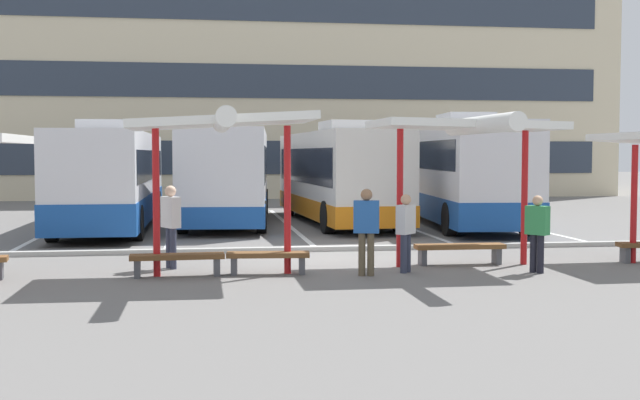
{
  "coord_description": "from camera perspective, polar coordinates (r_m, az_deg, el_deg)",
  "views": [
    {
      "loc": [
        -2.88,
        -18.43,
        2.44
      ],
      "look_at": [
        0.3,
        3.2,
        1.16
      ],
      "focal_mm": 44.97,
      "sensor_mm": 36.0,
      "label": 1
    }
  ],
  "objects": [
    {
      "name": "lane_stripe_0",
      "position": [
        27.47,
        -18.25,
        -1.91
      ],
      "size": [
        0.16,
        14.0,
        0.01
      ],
      "primitive_type": "cube",
      "color": "white",
      "rests_on": "ground"
    },
    {
      "name": "terminal_building",
      "position": [
        50.72,
        -5.1,
        9.73
      ],
      "size": [
        41.18,
        15.48,
        18.93
      ],
      "color": "beige",
      "rests_on": "ground"
    },
    {
      "name": "lane_stripe_1",
      "position": [
        27.08,
        -10.29,
        -1.87
      ],
      "size": [
        0.16,
        14.0,
        0.01
      ],
      "primitive_type": "cube",
      "color": "white",
      "rests_on": "ground"
    },
    {
      "name": "bench_2",
      "position": [
        16.12,
        -10.12,
        -4.19
      ],
      "size": [
        1.86,
        0.49,
        0.45
      ],
      "color": "brown",
      "rests_on": "ground"
    },
    {
      "name": "waiting_shelter_2",
      "position": [
        17.31,
        10.45,
        4.98
      ],
      "size": [
        3.8,
        4.28,
        3.19
      ],
      "color": "red",
      "rests_on": "ground"
    },
    {
      "name": "lane_stripe_4",
      "position": [
        29.02,
        12.85,
        -1.55
      ],
      "size": [
        0.16,
        14.0,
        0.01
      ],
      "primitive_type": "cube",
      "color": "white",
      "rests_on": "ground"
    },
    {
      "name": "ground_plane",
      "position": [
        18.81,
        0.52,
        -4.1
      ],
      "size": [
        160.0,
        160.0,
        0.0
      ],
      "primitive_type": "plane",
      "color": "slate"
    },
    {
      "name": "waiting_passenger_3",
      "position": [
        16.87,
        15.2,
        -1.99
      ],
      "size": [
        0.46,
        0.5,
        1.58
      ],
      "color": "black",
      "rests_on": "ground"
    },
    {
      "name": "lane_stripe_2",
      "position": [
        27.21,
        -2.26,
        -1.79
      ],
      "size": [
        0.16,
        14.0,
        0.01
      ],
      "primitive_type": "cube",
      "color": "white",
      "rests_on": "ground"
    },
    {
      "name": "coach_bus_1",
      "position": [
        28.43,
        -6.49,
        1.77
      ],
      "size": [
        3.58,
        11.37,
        3.57
      ],
      "color": "silver",
      "rests_on": "ground"
    },
    {
      "name": "bench_3",
      "position": [
        16.19,
        -3.72,
        -4.12
      ],
      "size": [
        1.69,
        0.57,
        0.45
      ],
      "color": "brown",
      "rests_on": "ground"
    },
    {
      "name": "waiting_passenger_1",
      "position": [
        16.43,
        6.12,
        -1.98
      ],
      "size": [
        0.47,
        0.49,
        1.61
      ],
      "color": "#33384C",
      "rests_on": "ground"
    },
    {
      "name": "waiting_passenger_0",
      "position": [
        17.17,
        -10.57,
        -1.42
      ],
      "size": [
        0.44,
        0.55,
        1.76
      ],
      "color": "#33384C",
      "rests_on": "ground"
    },
    {
      "name": "coach_bus_2",
      "position": [
        28.07,
        1.26,
        1.7
      ],
      "size": [
        3.06,
        10.73,
        3.51
      ],
      "color": "silver",
      "rests_on": "ground"
    },
    {
      "name": "platform_kerb",
      "position": [
        19.98,
        -0.01,
        -3.49
      ],
      "size": [
        44.0,
        0.24,
        0.12
      ],
      "primitive_type": "cube",
      "color": "#ADADA8",
      "rests_on": "ground"
    },
    {
      "name": "bench_4",
      "position": [
        17.83,
        9.92,
        -3.45
      ],
      "size": [
        1.99,
        0.45,
        0.45
      ],
      "color": "brown",
      "rests_on": "ground"
    },
    {
      "name": "coach_bus_3",
      "position": [
        28.31,
        9.54,
        1.88
      ],
      "size": [
        3.53,
        12.14,
        3.74
      ],
      "color": "silver",
      "rests_on": "ground"
    },
    {
      "name": "waiting_shelter_1",
      "position": [
        15.83,
        -6.96,
        5.26
      ],
      "size": [
        3.61,
        4.16,
        3.25
      ],
      "color": "red",
      "rests_on": "ground"
    },
    {
      "name": "lane_stripe_3",
      "position": [
        27.88,
        5.54,
        -1.68
      ],
      "size": [
        0.16,
        14.0,
        0.01
      ],
      "primitive_type": "cube",
      "color": "white",
      "rests_on": "ground"
    },
    {
      "name": "coach_bus_0",
      "position": [
        27.01,
        -14.57,
        1.4
      ],
      "size": [
        2.67,
        11.52,
        3.44
      ],
      "color": "silver",
      "rests_on": "ground"
    },
    {
      "name": "waiting_passenger_2",
      "position": [
        15.92,
        3.32,
        -1.8
      ],
      "size": [
        0.54,
        0.34,
        1.74
      ],
      "color": "brown",
      "rests_on": "ground"
    }
  ]
}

